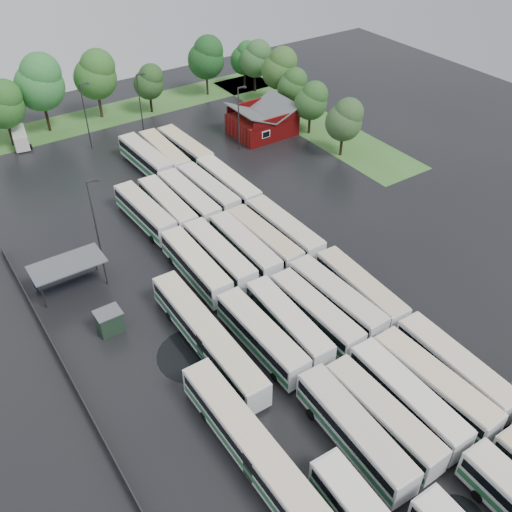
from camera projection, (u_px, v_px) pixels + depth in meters
ground at (304, 340)px, 59.60m from camera, size 160.00×160.00×0.00m
brick_building at (262, 123)px, 97.12m from camera, size 10.07×8.60×5.39m
wash_shed at (66, 266)px, 64.61m from camera, size 8.20×4.20×3.58m
utility_hut at (109, 321)px, 59.89m from camera, size 2.70×2.20×2.62m
grass_strip_north at (93, 119)px, 102.99m from camera, size 80.00×10.00×0.01m
grass_strip_east at (308, 120)px, 102.71m from camera, size 10.00×50.00×0.01m
west_fence at (70, 379)px, 54.66m from camera, size 0.10×50.00×1.20m
bus_r1c0 at (354, 431)px, 48.39m from camera, size 3.30×13.18×3.64m
bus_r1c1 at (382, 416)px, 49.69m from camera, size 2.80×12.63×3.51m
bus_r1c2 at (407, 398)px, 51.20m from camera, size 3.02×12.94×3.59m
bus_r1c3 at (433, 384)px, 52.35m from camera, size 3.20×13.21×3.65m
bus_r1c4 at (454, 367)px, 54.01m from camera, size 3.02×13.03×3.61m
bus_r2c0 at (261, 336)px, 57.28m from camera, size 2.85×12.79×3.55m
bus_r2c1 at (288, 323)px, 58.79m from camera, size 3.16×12.71×3.51m
bus_r2c2 at (315, 313)px, 59.97m from camera, size 2.87×12.63×3.51m
bus_r2c3 at (336, 299)px, 61.60m from camera, size 3.15×13.14×3.64m
bus_r2c4 at (360, 290)px, 62.87m from camera, size 3.27×12.98×3.58m
bus_r3c0 at (196, 266)px, 66.26m from camera, size 2.97×12.88×3.57m
bus_r3c1 at (219, 256)px, 67.73m from camera, size 2.84×12.93×3.59m
bus_r3c2 at (244, 247)px, 69.10m from camera, size 2.91×12.72×3.53m
bus_r3c3 at (264, 240)px, 70.32m from camera, size 3.03×12.83×3.55m
bus_r3c4 at (284, 230)px, 71.82m from camera, size 2.93×13.15×3.65m
bus_r4c0 at (145, 212)px, 75.21m from camera, size 3.23×12.83×3.54m
bus_r4c1 at (168, 206)px, 76.39m from camera, size 2.87×12.78×3.55m
bus_r4c2 at (189, 199)px, 77.71m from camera, size 2.90×13.06×3.63m
bus_r4c3 at (208, 191)px, 79.48m from camera, size 3.06×12.77×3.53m
bus_r4c4 at (228, 184)px, 80.79m from camera, size 2.91×13.17×3.66m
bus_r5c2 at (146, 158)px, 87.00m from camera, size 3.28×13.14×3.63m
bus_r5c3 at (165, 154)px, 88.00m from camera, size 3.09×13.10×3.63m
bus_r5c4 at (185, 149)px, 89.52m from camera, size 3.22×12.94×3.58m
artic_bus_west_b at (207, 336)px, 57.21m from camera, size 2.91×19.26×3.57m
artic_bus_west_c at (255, 451)px, 46.85m from camera, size 2.87×19.64×3.64m
minibus at (20, 138)px, 93.83m from camera, size 3.14×6.22×2.60m
tree_north_1 at (4, 104)px, 90.57m from camera, size 6.72×6.72×11.13m
tree_north_2 at (40, 82)px, 93.94m from camera, size 8.15×8.15×13.50m
tree_north_3 at (96, 74)px, 98.90m from camera, size 7.42×7.42×12.29m
tree_north_4 at (150, 81)px, 101.98m from camera, size 5.40×5.40×8.95m
tree_north_5 at (207, 57)px, 107.55m from camera, size 6.91×6.91×11.44m
tree_north_6 at (246, 58)px, 111.56m from camera, size 5.56×5.56×9.21m
tree_east_0 at (345, 119)px, 88.33m from camera, size 5.77×5.77×9.56m
tree_east_1 at (312, 100)px, 94.88m from camera, size 5.52×5.52×9.15m
tree_east_2 at (293, 85)px, 101.10m from camera, size 5.24×5.24×8.69m
tree_east_3 at (280, 68)px, 103.96m from camera, size 6.57×6.57×10.88m
tree_east_4 at (256, 58)px, 109.58m from camera, size 6.08×6.08×10.06m
lamp_post_ne at (239, 114)px, 89.94m from camera, size 1.61×0.31×10.48m
lamp_post_nw at (94, 214)px, 67.48m from camera, size 1.61×0.31×10.48m
lamp_post_back_w at (86, 112)px, 90.09m from camera, size 1.68×0.33×10.91m
lamp_post_back_e at (140, 100)px, 94.93m from camera, size 1.58×0.31×10.25m
puddle_2 at (195, 355)px, 57.92m from camera, size 7.71×7.71×0.01m
puddle_3 at (349, 339)px, 59.64m from camera, size 4.39×4.39×0.01m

